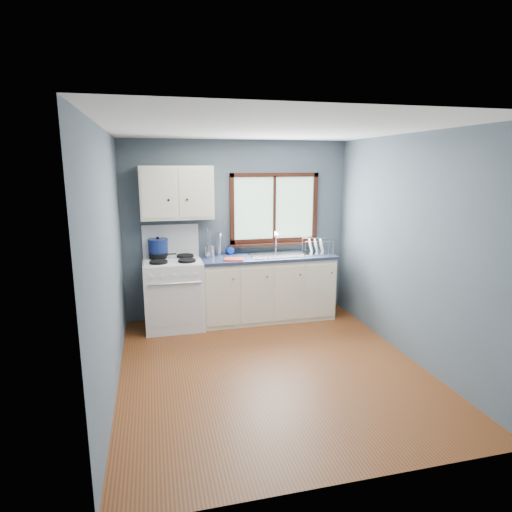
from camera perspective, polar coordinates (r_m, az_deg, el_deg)
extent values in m
cube|color=brown|center=(4.82, 2.02, -14.67)|extent=(3.20, 3.60, 0.02)
cube|color=white|center=(4.32, 2.28, 16.71)|extent=(3.20, 3.60, 0.02)
cube|color=#4F5D66|center=(6.14, -2.47, 3.53)|extent=(3.20, 0.02, 2.50)
cube|color=#4F5D66|center=(2.77, 12.49, -7.40)|extent=(3.20, 0.02, 2.50)
cube|color=#4F5D66|center=(4.26, -19.16, -0.93)|extent=(0.02, 3.60, 2.50)
cube|color=#4F5D66|center=(5.08, 19.91, 1.02)|extent=(0.02, 3.60, 2.50)
cube|color=white|center=(5.86, -10.91, -5.01)|extent=(0.76, 0.65, 0.92)
cube|color=white|center=(6.01, -11.32, 2.05)|extent=(0.76, 0.05, 0.44)
cube|color=silver|center=(5.75, -11.09, -0.57)|extent=(0.72, 0.59, 0.01)
cylinder|color=black|center=(5.59, -12.86, -0.79)|extent=(0.23, 0.23, 0.03)
cylinder|color=black|center=(5.61, -9.19, -0.60)|extent=(0.23, 0.23, 0.03)
cylinder|color=black|center=(5.89, -12.92, -0.16)|extent=(0.23, 0.23, 0.03)
cylinder|color=black|center=(5.90, -9.42, 0.02)|extent=(0.23, 0.23, 0.03)
cylinder|color=silver|center=(5.47, -10.81, -3.64)|extent=(0.66, 0.02, 0.02)
cube|color=silver|center=(5.58, -10.70, -6.55)|extent=(0.66, 0.01, 0.55)
cube|color=#F2E8C8|center=(6.09, 1.48, -4.35)|extent=(1.85, 0.60, 0.88)
cube|color=black|center=(6.23, 1.41, -7.83)|extent=(1.85, 0.54, 0.08)
cube|color=#1E2943|center=(5.97, 1.50, -0.11)|extent=(1.89, 0.64, 0.04)
cube|color=silver|center=(6.02, 3.16, 0.19)|extent=(0.84, 0.46, 0.01)
cube|color=silver|center=(5.98, 1.31, -0.59)|extent=(0.36, 0.40, 0.14)
cube|color=silver|center=(6.09, 4.95, -0.40)|extent=(0.36, 0.40, 0.14)
cylinder|color=silver|center=(6.18, 2.64, 1.80)|extent=(0.02, 0.02, 0.28)
cylinder|color=silver|center=(6.09, 2.83, 2.89)|extent=(0.02, 0.16, 0.02)
sphere|color=silver|center=(6.16, 2.65, 3.08)|extent=(0.04, 0.04, 0.04)
cube|color=#9EC6A8|center=(6.20, 2.42, 6.41)|extent=(1.22, 0.01, 0.92)
cube|color=#33150C|center=(6.16, 2.51, 10.75)|extent=(1.30, 0.05, 0.06)
cube|color=#33150C|center=(6.25, 2.43, 2.11)|extent=(1.30, 0.05, 0.06)
cube|color=#33150C|center=(6.05, -3.22, 6.26)|extent=(0.06, 0.05, 1.00)
cube|color=#33150C|center=(6.39, 7.86, 6.47)|extent=(0.06, 0.05, 1.00)
cube|color=#33150C|center=(6.19, 2.47, 6.40)|extent=(0.03, 0.05, 0.92)
cube|color=#33150C|center=(6.23, 2.50, 1.61)|extent=(1.36, 0.10, 0.03)
cube|color=#F2E8C8|center=(5.79, -10.53, 8.31)|extent=(0.95, 0.32, 0.70)
cube|color=#F2E8C8|center=(5.62, -12.86, 8.10)|extent=(0.44, 0.01, 0.62)
cube|color=#F2E8C8|center=(5.65, -7.99, 8.30)|extent=(0.44, 0.01, 0.62)
sphere|color=black|center=(5.62, -11.59, 7.33)|extent=(0.03, 0.03, 0.03)
sphere|color=black|center=(5.63, -9.18, 7.43)|extent=(0.03, 0.03, 0.03)
cylinder|color=black|center=(5.86, -12.89, 0.18)|extent=(0.24, 0.24, 0.05)
cube|color=black|center=(5.86, -11.22, 0.26)|extent=(0.13, 0.03, 0.01)
cylinder|color=navy|center=(5.88, -12.92, 1.06)|extent=(0.31, 0.31, 0.22)
cylinder|color=navy|center=(5.86, -12.97, 2.16)|extent=(0.32, 0.32, 0.01)
sphere|color=black|center=(5.85, -12.98, 2.36)|extent=(0.05, 0.05, 0.04)
cylinder|color=silver|center=(5.89, -6.19, 0.63)|extent=(0.14, 0.14, 0.16)
cylinder|color=silver|center=(5.87, -6.02, 2.21)|extent=(0.01, 0.01, 0.23)
cylinder|color=silver|center=(5.87, -6.44, 2.41)|extent=(0.01, 0.01, 0.27)
cylinder|color=silver|center=(5.84, -6.23, 2.05)|extent=(0.01, 0.01, 0.21)
cylinder|color=silver|center=(5.97, -4.99, 1.57)|extent=(0.09, 0.09, 0.31)
imported|color=#0D37CC|center=(6.00, -3.36, 1.46)|extent=(0.11, 0.11, 0.27)
cube|color=red|center=(5.70, -2.96, -0.43)|extent=(0.30, 0.25, 0.02)
cube|color=silver|center=(6.18, 8.16, 0.43)|extent=(0.47, 0.39, 0.01)
cylinder|color=silver|center=(5.98, 6.56, 0.99)|extent=(0.01, 0.01, 0.20)
cylinder|color=silver|center=(6.05, 10.25, 1.00)|extent=(0.01, 0.01, 0.20)
cylinder|color=silver|center=(6.27, 6.18, 1.50)|extent=(0.01, 0.01, 0.20)
cylinder|color=silver|center=(6.34, 9.71, 1.51)|extent=(0.01, 0.01, 0.20)
cylinder|color=silver|center=(6.00, 8.45, 1.92)|extent=(0.39, 0.09, 0.01)
cylinder|color=silver|center=(6.28, 7.98, 2.39)|extent=(0.39, 0.09, 0.01)
cylinder|color=white|center=(6.14, 7.28, 1.34)|extent=(0.10, 0.22, 0.21)
cylinder|color=white|center=(6.15, 8.00, 1.35)|extent=(0.10, 0.22, 0.21)
cylinder|color=white|center=(6.17, 8.72, 1.35)|extent=(0.10, 0.22, 0.21)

